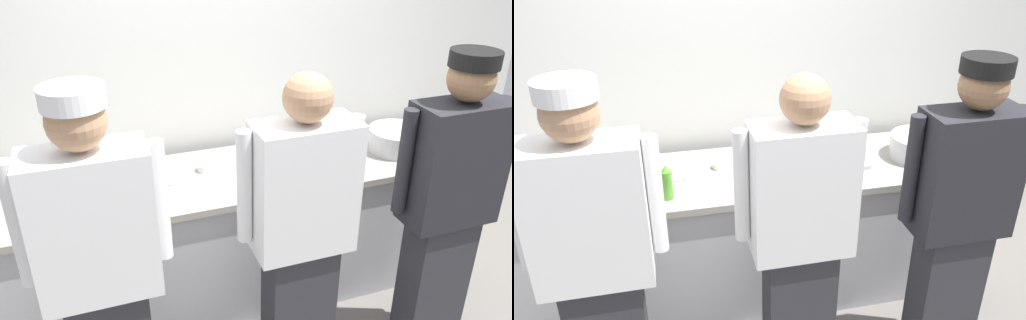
% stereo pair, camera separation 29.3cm
% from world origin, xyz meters
% --- Properties ---
extents(wall_back, '(4.64, 0.10, 2.76)m').
position_xyz_m(wall_back, '(0.00, 0.87, 1.38)').
color(wall_back, silver).
rests_on(wall_back, ground).
extents(prep_counter, '(2.96, 0.72, 0.88)m').
position_xyz_m(prep_counter, '(0.00, 0.38, 0.44)').
color(prep_counter, '#B2B2B7').
rests_on(prep_counter, ground).
extents(chef_near_left, '(0.62, 0.24, 1.72)m').
position_xyz_m(chef_near_left, '(-0.85, -0.35, 0.92)').
color(chef_near_left, '#2D2D33').
rests_on(chef_near_left, ground).
extents(chef_center, '(0.61, 0.24, 1.67)m').
position_xyz_m(chef_center, '(0.07, -0.33, 0.88)').
color(chef_center, '#2D2D33').
rests_on(chef_center, ground).
extents(chef_far_right, '(0.61, 0.24, 1.70)m').
position_xyz_m(chef_far_right, '(0.88, -0.35, 0.91)').
color(chef_far_right, '#2D2D33').
rests_on(chef_far_right, ground).
extents(plate_stack_front, '(0.23, 0.23, 0.05)m').
position_xyz_m(plate_stack_front, '(-1.01, 0.27, 0.91)').
color(plate_stack_front, white).
rests_on(plate_stack_front, prep_counter).
extents(mixing_bowl_steel, '(0.37, 0.37, 0.14)m').
position_xyz_m(mixing_bowl_steel, '(1.03, 0.34, 0.95)').
color(mixing_bowl_steel, '#B7BABF').
rests_on(mixing_bowl_steel, prep_counter).
extents(sheet_tray, '(0.50, 0.37, 0.02)m').
position_xyz_m(sheet_tray, '(0.41, 0.35, 0.89)').
color(sheet_tray, '#B7BABF').
rests_on(sheet_tray, prep_counter).
extents(squeeze_bottle_primary, '(0.06, 0.06, 0.20)m').
position_xyz_m(squeeze_bottle_primary, '(-0.52, 0.16, 0.98)').
color(squeeze_bottle_primary, '#56A333').
rests_on(squeeze_bottle_primary, prep_counter).
extents(ramekin_orange_sauce, '(0.08, 0.08, 0.04)m').
position_xyz_m(ramekin_orange_sauce, '(-0.21, 0.45, 0.90)').
color(ramekin_orange_sauce, white).
rests_on(ramekin_orange_sauce, prep_counter).
extents(ramekin_yellow_sauce, '(0.09, 0.09, 0.04)m').
position_xyz_m(ramekin_yellow_sauce, '(-1.22, 0.39, 0.90)').
color(ramekin_yellow_sauce, white).
rests_on(ramekin_yellow_sauce, prep_counter).
extents(chefs_knife, '(0.28, 0.03, 0.02)m').
position_xyz_m(chefs_knife, '(-0.58, 0.36, 0.89)').
color(chefs_knife, '#B7BABF').
rests_on(chefs_knife, prep_counter).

